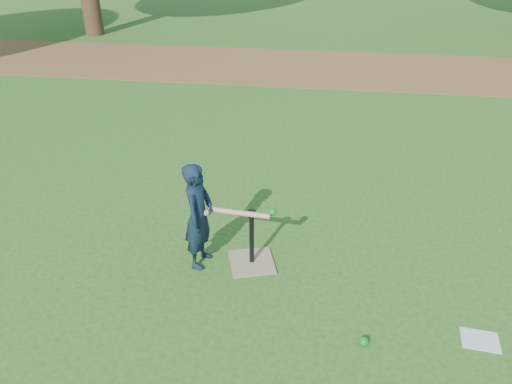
# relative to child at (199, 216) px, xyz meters

# --- Properties ---
(ground) EXTENTS (80.00, 80.00, 0.00)m
(ground) POSITION_rel_child_xyz_m (0.60, -0.32, -0.55)
(ground) COLOR #285116
(ground) RESTS_ON ground
(dirt_strip) EXTENTS (24.00, 3.00, 0.01)m
(dirt_strip) POSITION_rel_child_xyz_m (0.60, 7.18, -0.54)
(dirt_strip) COLOR brown
(dirt_strip) RESTS_ON ground
(child) EXTENTS (0.31, 0.43, 1.09)m
(child) POSITION_rel_child_xyz_m (0.00, 0.00, 0.00)
(child) COLOR black
(child) RESTS_ON ground
(wiffle_ball_ground) EXTENTS (0.08, 0.08, 0.08)m
(wiffle_ball_ground) POSITION_rel_child_xyz_m (1.56, -0.89, -0.51)
(wiffle_ball_ground) COLOR #0B7F21
(wiffle_ball_ground) RESTS_ON ground
(clipboard) EXTENTS (0.32, 0.26, 0.01)m
(clipboard) POSITION_rel_child_xyz_m (2.51, -0.70, -0.54)
(clipboard) COLOR silver
(clipboard) RESTS_ON ground
(batting_tee) EXTENTS (0.54, 0.54, 0.61)m
(batting_tee) POSITION_rel_child_xyz_m (0.50, 0.05, -0.44)
(batting_tee) COLOR #917F5C
(batting_tee) RESTS_ON ground
(swing_action) EXTENTS (0.69, 0.17, 0.08)m
(swing_action) POSITION_rel_child_xyz_m (0.42, 0.04, 0.05)
(swing_action) COLOR tan
(swing_action) RESTS_ON ground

